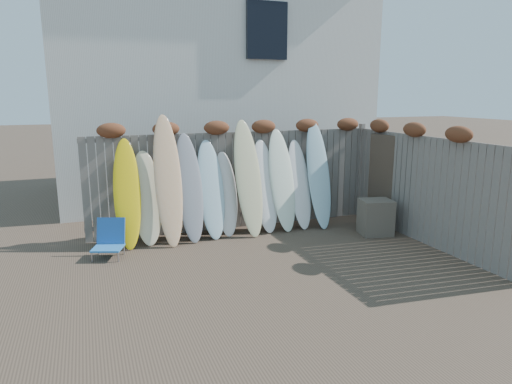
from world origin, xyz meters
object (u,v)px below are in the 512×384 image
object	(u,v)px
surfboard_0	(127,194)
wooden_crate	(376,217)
lattice_panel	(393,183)
beach_chair	(109,239)

from	to	relation	value
surfboard_0	wooden_crate	bearing A→B (deg)	-7.70
lattice_panel	surfboard_0	xyz separation A→B (m)	(-5.23, 0.77, 0.02)
beach_chair	wooden_crate	xyz separation A→B (m)	(5.05, -0.56, 0.05)
lattice_panel	surfboard_0	distance (m)	5.28
lattice_panel	surfboard_0	bearing A→B (deg)	158.39
wooden_crate	lattice_panel	distance (m)	0.86
wooden_crate	surfboard_0	size ratio (longest dim) A/B	0.34
surfboard_0	beach_chair	bearing A→B (deg)	-124.70
wooden_crate	surfboard_0	bearing A→B (deg)	167.74
beach_chair	surfboard_0	bearing A→B (deg)	50.73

